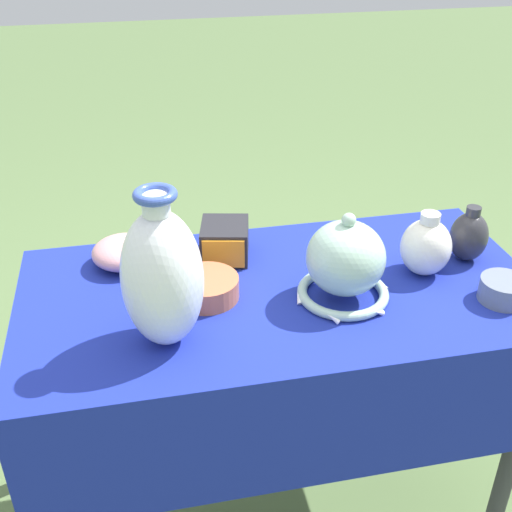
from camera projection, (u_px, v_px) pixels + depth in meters
ground_plane at (276, 492)px, 1.80m from camera, size 14.00×14.00×0.00m
display_table at (282, 323)px, 1.48m from camera, size 1.18×0.60×0.69m
vase_tall_bulbous at (162, 277)px, 1.21m from camera, size 0.16×0.16×0.33m
vase_dome_bell at (345, 263)px, 1.38m from camera, size 0.21×0.20×0.21m
mosaic_tile_box at (225, 241)px, 1.55m from camera, size 0.14×0.15×0.09m
pot_squat_terracotta at (206, 287)px, 1.41m from camera, size 0.14×0.14×0.05m
bowl_shallow_rose at (124, 252)px, 1.53m from camera, size 0.15×0.15×0.07m
jar_round_charcoal at (469, 236)px, 1.53m from camera, size 0.09×0.09×0.14m
pot_squat_slate at (504, 290)px, 1.40m from camera, size 0.11×0.11×0.05m
jar_round_ivory at (425, 245)px, 1.48m from camera, size 0.12×0.12×0.15m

